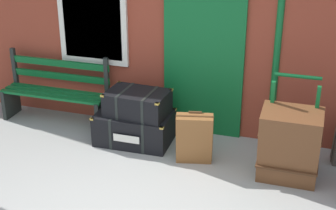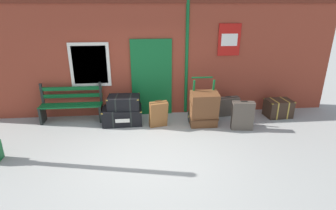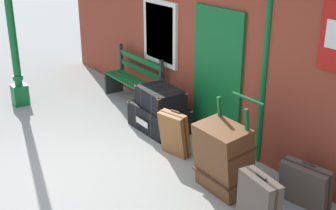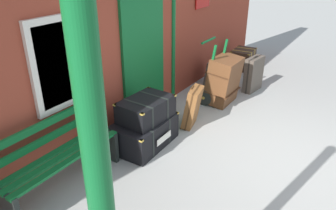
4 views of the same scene
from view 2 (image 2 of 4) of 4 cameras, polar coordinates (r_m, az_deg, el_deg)
ground_plane at (r=5.63m, az=-3.77°, el=-11.35°), size 60.00×60.00×0.00m
brick_facade at (r=7.50m, az=-4.73°, el=10.02°), size 10.40×0.35×3.20m
platform_bench at (r=7.63m, az=-19.57°, el=0.04°), size 1.60×0.43×1.01m
steamer_trunk_base at (r=7.22m, az=-9.52°, el=-2.17°), size 1.03×0.69×0.43m
steamer_trunk_middle at (r=7.07m, az=-9.24°, el=0.59°), size 0.84×0.59×0.33m
porters_trolley at (r=7.14m, az=7.16°, el=-1.73°), size 0.71×0.56×1.21m
large_brown_trunk at (r=6.92m, az=7.52°, el=-0.83°), size 0.70×0.54×0.93m
suitcase_olive at (r=6.85m, az=-2.02°, el=-1.93°), size 0.50×0.37×0.71m
suitcase_cream at (r=6.96m, az=15.37°, el=-2.19°), size 0.55×0.27×0.76m
suitcase_charcoal at (r=7.74m, az=12.40°, el=-0.26°), size 0.64×0.37×0.57m
corner_trunk at (r=8.12m, az=22.14°, el=-0.62°), size 0.72×0.53×0.49m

